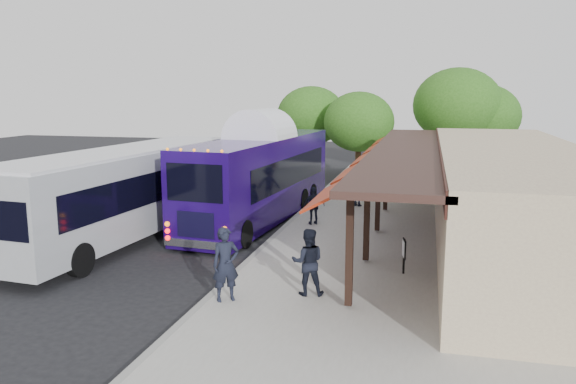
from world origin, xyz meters
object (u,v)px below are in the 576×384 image
Objects in this scene: coach_bus at (261,173)px; ped_d at (358,188)px; sign_board at (404,250)px; ped_a at (226,264)px; ped_b at (308,262)px; ped_c at (314,206)px; city_bus at (127,189)px.

coach_bus is 5.17m from ped_d.
coach_bus reaches higher than sign_board.
ped_a is 1.08× the size of ped_b.
ped_b reaches higher than ped_d.
sign_board is at bearing 97.94° from ped_c.
city_bus is at bearing 156.97° from sign_board.
ped_a is 2.19m from ped_b.
sign_board is (2.57, -9.83, -0.13)m from ped_d.
sign_board is (2.42, 2.42, -0.19)m from ped_b.
coach_bus is 7.82× the size of ped_c.
ped_c is at bearing 114.16° from sign_board.
ped_d is at bearing 44.92° from coach_bus.
ped_a reaches higher than ped_b.
ped_a is 1.84× the size of sign_board.
city_bus reaches higher than ped_d.
ped_a is 1.26× the size of ped_c.
ped_c is 4.43m from ped_d.
ped_a is at bearing -73.37° from coach_bus.
city_bus is 7.09× the size of ped_b.
ped_b is (1.98, 0.94, -0.07)m from ped_a.
ped_d is at bearing -134.01° from ped_c.
ped_d is at bearing 94.10° from sign_board.
ped_c reaches higher than sign_board.
ped_c is (-1.46, 8.02, -0.13)m from ped_b.
coach_bus is 0.94× the size of city_bus.
ped_a is (2.05, -9.95, -0.93)m from coach_bus.
coach_bus is at bearing 67.09° from ped_a.
ped_a is 1.15× the size of ped_d.
ped_d is at bearing 47.55° from ped_a.
city_bus is at bearing 102.24° from ped_a.
coach_bus is 7.13× the size of ped_d.
ped_c is 0.91× the size of ped_d.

